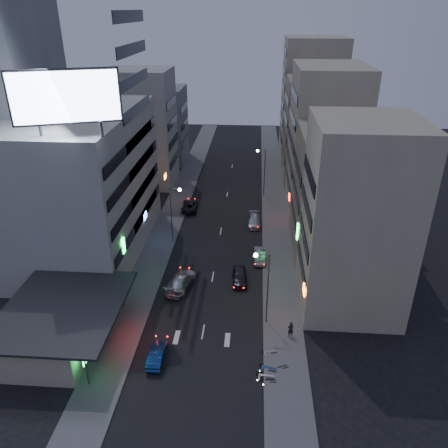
# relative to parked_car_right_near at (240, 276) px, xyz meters

# --- Properties ---
(ground) EXTENTS (180.00, 180.00, 0.00)m
(ground) POSITION_rel_parked_car_right_near_xyz_m (-3.26, -13.22, -0.72)
(ground) COLOR black
(ground) RESTS_ON ground
(sidewalk_left) EXTENTS (4.00, 120.00, 0.12)m
(sidewalk_left) POSITION_rel_parked_car_right_near_xyz_m (-11.26, 16.78, -0.66)
(sidewalk_left) COLOR #4C4C4F
(sidewalk_left) RESTS_ON ground
(sidewalk_right) EXTENTS (4.00, 120.00, 0.12)m
(sidewalk_right) POSITION_rel_parked_car_right_near_xyz_m (4.74, 16.78, -0.66)
(sidewalk_right) COLOR #4C4C4F
(sidewalk_right) RESTS_ON ground
(food_court) EXTENTS (11.00, 13.00, 3.88)m
(food_court) POSITION_rel_parked_car_right_near_xyz_m (-17.16, -11.22, 1.27)
(food_court) COLOR #AFA789
(food_court) RESTS_ON ground
(white_building) EXTENTS (14.00, 24.00, 18.00)m
(white_building) POSITION_rel_parked_car_right_near_xyz_m (-20.26, 6.78, 8.28)
(white_building) COLOR #A4A49F
(white_building) RESTS_ON ground
(grey_tower) EXTENTS (10.00, 14.00, 34.00)m
(grey_tower) POSITION_rel_parked_car_right_near_xyz_m (-29.26, 9.78, 16.28)
(grey_tower) COLOR gray
(grey_tower) RESTS_ON ground
(shophouse_near) EXTENTS (10.00, 11.00, 20.00)m
(shophouse_near) POSITION_rel_parked_car_right_near_xyz_m (11.74, -2.72, 9.28)
(shophouse_near) COLOR #AFA789
(shophouse_near) RESTS_ON ground
(shophouse_mid) EXTENTS (11.00, 12.00, 16.00)m
(shophouse_mid) POSITION_rel_parked_car_right_near_xyz_m (12.24, 8.78, 7.28)
(shophouse_mid) COLOR gray
(shophouse_mid) RESTS_ON ground
(shophouse_far) EXTENTS (10.00, 14.00, 22.00)m
(shophouse_far) POSITION_rel_parked_car_right_near_xyz_m (11.74, 21.78, 10.28)
(shophouse_far) COLOR #AFA789
(shophouse_far) RESTS_ON ground
(far_left_a) EXTENTS (11.00, 10.00, 20.00)m
(far_left_a) POSITION_rel_parked_car_right_near_xyz_m (-18.76, 31.78, 9.28)
(far_left_a) COLOR #A4A49F
(far_left_a) RESTS_ON ground
(far_left_b) EXTENTS (12.00, 10.00, 15.00)m
(far_left_b) POSITION_rel_parked_car_right_near_xyz_m (-19.26, 44.78, 6.78)
(far_left_b) COLOR gray
(far_left_b) RESTS_ON ground
(far_right_a) EXTENTS (11.00, 12.00, 18.00)m
(far_right_a) POSITION_rel_parked_car_right_near_xyz_m (12.24, 36.78, 8.28)
(far_right_a) COLOR gray
(far_right_a) RESTS_ON ground
(far_right_b) EXTENTS (12.00, 12.00, 24.00)m
(far_right_b) POSITION_rel_parked_car_right_near_xyz_m (12.74, 50.78, 11.28)
(far_right_b) COLOR #AFA789
(far_right_b) RESTS_ON ground
(billboard) EXTENTS (9.52, 3.75, 6.20)m
(billboard) POSITION_rel_parked_car_right_near_xyz_m (-16.25, -3.25, 20.94)
(billboard) COLOR #595B60
(billboard) RESTS_ON white_building
(street_lamp_right_near) EXTENTS (1.60, 0.44, 8.02)m
(street_lamp_right_near) POSITION_rel_parked_car_right_near_xyz_m (2.64, -7.22, 4.65)
(street_lamp_right_near) COLOR #595B60
(street_lamp_right_near) RESTS_ON sidewalk_right
(street_lamp_left) EXTENTS (1.60, 0.44, 8.02)m
(street_lamp_left) POSITION_rel_parked_car_right_near_xyz_m (-9.16, 8.78, 4.65)
(street_lamp_left) COLOR #595B60
(street_lamp_left) RESTS_ON sidewalk_left
(street_lamp_right_far) EXTENTS (1.60, 0.44, 8.02)m
(street_lamp_right_far) POSITION_rel_parked_car_right_near_xyz_m (2.64, 26.78, 4.65)
(street_lamp_right_far) COLOR #595B60
(street_lamp_right_far) RESTS_ON sidewalk_right
(parked_car_right_near) EXTENTS (1.98, 4.32, 1.44)m
(parked_car_right_near) POSITION_rel_parked_car_right_near_xyz_m (0.00, 0.00, 0.00)
(parked_car_right_near) COLOR #292A2F
(parked_car_right_near) RESTS_ON ground
(parked_car_right_mid) EXTENTS (1.59, 4.06, 1.32)m
(parked_car_right_mid) POSITION_rel_parked_car_right_near_xyz_m (2.34, 5.00, -0.06)
(parked_car_right_mid) COLOR gray
(parked_car_right_mid) RESTS_ON ground
(parked_car_left) EXTENTS (2.52, 5.07, 1.38)m
(parked_car_left) POSITION_rel_parked_car_right_near_xyz_m (-8.86, 20.02, -0.03)
(parked_car_left) COLOR #242328
(parked_car_left) RESTS_ON ground
(parked_car_right_far) EXTENTS (2.11, 4.71, 1.34)m
(parked_car_right_far) POSITION_rel_parked_car_right_near_xyz_m (1.53, 15.27, -0.05)
(parked_car_right_far) COLOR #A9AEB2
(parked_car_right_far) RESTS_ON ground
(road_car_blue) EXTENTS (1.38, 3.90, 1.28)m
(road_car_blue) POSITION_rel_parked_car_right_near_xyz_m (-7.00, -13.40, -0.08)
(road_car_blue) COLOR navy
(road_car_blue) RESTS_ON ground
(road_car_silver) EXTENTS (3.54, 6.10, 1.66)m
(road_car_silver) POSITION_rel_parked_car_right_near_xyz_m (-6.70, -1.69, 0.11)
(road_car_silver) COLOR #A9ABB1
(road_car_silver) RESTS_ON ground
(person) EXTENTS (0.71, 0.58, 1.67)m
(person) POSITION_rel_parked_car_right_near_xyz_m (5.36, -9.31, 0.24)
(person) COLOR black
(person) RESTS_ON sidewalk_right
(scooter_black_a) EXTENTS (0.63, 1.64, 0.99)m
(scooter_black_a) POSITION_rel_parked_car_right_near_xyz_m (3.80, -15.02, -0.10)
(scooter_black_a) COLOR black
(scooter_black_a) RESTS_ON sidewalk_right
(scooter_silver_a) EXTENTS (0.84, 2.07, 1.24)m
(scooter_silver_a) POSITION_rel_parked_car_right_near_xyz_m (3.68, -14.61, 0.02)
(scooter_silver_a) COLOR #B0B3B8
(scooter_silver_a) RESTS_ON sidewalk_right
(scooter_blue) EXTENTS (1.10, 2.12, 1.24)m
(scooter_blue) POSITION_rel_parked_car_right_near_xyz_m (3.95, -13.73, 0.02)
(scooter_blue) COLOR navy
(scooter_blue) RESTS_ON sidewalk_right
(scooter_black_b) EXTENTS (1.09, 1.70, 0.99)m
(scooter_black_b) POSITION_rel_parked_car_right_near_xyz_m (4.83, -13.19, -0.10)
(scooter_black_b) COLOR black
(scooter_black_b) RESTS_ON sidewalk_right
(scooter_silver_b) EXTENTS (1.00, 1.80, 1.05)m
(scooter_silver_b) POSITION_rel_parked_car_right_near_xyz_m (3.88, -11.37, -0.07)
(scooter_silver_b) COLOR gray
(scooter_silver_b) RESTS_ON sidewalk_right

